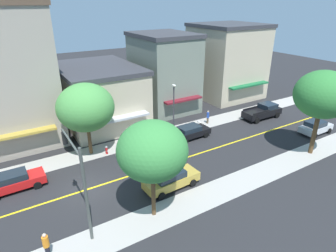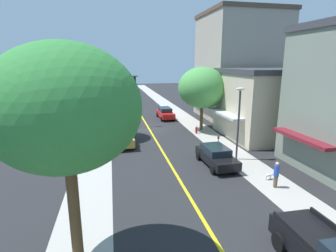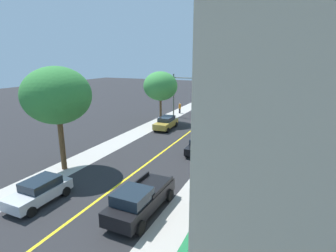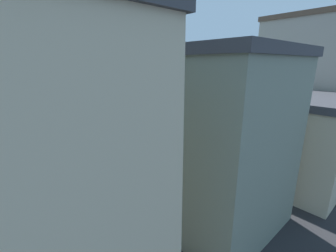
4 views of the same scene
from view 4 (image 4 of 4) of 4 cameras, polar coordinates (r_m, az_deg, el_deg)
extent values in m
plane|color=#262628|center=(35.54, 7.83, -0.36)|extent=(140.00, 140.00, 0.00)
cube|color=#ADA8A0|center=(32.19, 15.85, -2.52)|extent=(2.82, 126.00, 0.01)
cube|color=#ADA8A0|center=(39.50, 1.31, 1.41)|extent=(2.82, 126.00, 0.01)
cube|color=yellow|center=(35.54, 7.83, -0.36)|extent=(0.20, 126.00, 0.00)
cube|color=#A39989|center=(31.78, 33.16, 8.32)|extent=(9.91, 10.17, 14.08)
cube|color=brown|center=(32.01, 35.22, 21.28)|extent=(10.21, 10.47, 0.50)
cube|color=#B29338|center=(34.25, 23.39, 2.57)|extent=(0.97, 7.73, 0.24)
cube|color=beige|center=(22.76, 24.57, -2.04)|extent=(11.99, 8.84, 6.70)
cube|color=#38383D|center=(22.03, 25.63, 6.93)|extent=(12.29, 9.14, 0.50)
cube|color=#B7BABF|center=(26.11, 11.25, -0.34)|extent=(1.15, 6.71, 0.24)
cube|color=gray|center=(14.38, 9.43, -3.63)|extent=(8.87, 7.12, 10.03)
cube|color=#38383D|center=(13.60, 10.46, 17.81)|extent=(9.17, 7.42, 0.50)
cube|color=maroon|center=(18.49, -2.85, -6.90)|extent=(0.95, 5.41, 0.24)
cylinder|color=brown|center=(29.35, -30.93, -1.62)|extent=(0.44, 0.44, 4.26)
ellipsoid|color=#337F38|center=(28.56, -32.09, 6.38)|extent=(5.40, 5.40, 4.59)
cylinder|color=brown|center=(36.82, -1.79, 3.16)|extent=(0.31, 0.31, 3.51)
ellipsoid|color=#3D8E42|center=(36.22, -1.84, 8.67)|extent=(4.82, 4.82, 4.10)
cylinder|color=brown|center=(30.09, 13.95, -0.73)|extent=(0.36, 0.36, 2.94)
ellipsoid|color=#4C9947|center=(29.32, 14.40, 5.92)|extent=(5.52, 5.52, 4.69)
cylinder|color=red|center=(29.95, 10.79, -2.87)|extent=(0.24, 0.24, 0.68)
sphere|color=#B2B2B7|center=(29.82, 10.83, -2.12)|extent=(0.22, 0.22, 0.22)
cylinder|color=#B2B2B7|center=(29.84, 11.05, -2.89)|extent=(0.10, 0.10, 0.10)
cylinder|color=#B2B2B7|center=(30.04, 10.53, -2.74)|extent=(0.10, 0.10, 0.10)
cylinder|color=#4C4C51|center=(25.52, 2.50, -5.44)|extent=(0.07, 0.07, 1.07)
cube|color=#2D2D33|center=(25.28, 2.52, -4.03)|extent=(0.12, 0.18, 0.26)
cylinder|color=#474C47|center=(39.55, 3.47, 6.43)|extent=(0.20, 0.20, 6.80)
cylinder|color=#474C47|center=(37.66, 5.98, 10.23)|extent=(4.46, 0.14, 0.14)
cube|color=black|center=(36.51, 8.10, 9.20)|extent=(0.26, 0.32, 0.90)
sphere|color=red|center=(36.48, 8.12, 9.67)|extent=(0.20, 0.20, 0.20)
sphere|color=yellow|center=(36.51, 8.10, 9.20)|extent=(0.20, 0.20, 0.20)
sphere|color=green|center=(36.54, 8.08, 8.73)|extent=(0.20, 0.20, 0.20)
cylinder|color=#38383D|center=(22.76, -0.93, -1.95)|extent=(0.16, 0.16, 5.66)
ellipsoid|color=silver|center=(22.04, -0.96, 5.46)|extent=(0.70, 0.36, 0.24)
cube|color=red|center=(37.72, 16.70, 1.11)|extent=(1.83, 4.74, 0.70)
cube|color=#19232D|center=(37.77, 16.96, 2.08)|extent=(1.58, 2.57, 0.54)
cylinder|color=black|center=(36.08, 16.56, -0.11)|extent=(0.23, 0.64, 0.64)
cylinder|color=black|center=(36.96, 14.26, 0.43)|extent=(0.23, 0.64, 0.64)
cylinder|color=black|center=(38.71, 18.95, 0.74)|extent=(0.23, 0.64, 0.64)
cylinder|color=black|center=(39.53, 16.75, 1.23)|extent=(0.23, 0.64, 0.64)
cube|color=#B29338|center=(33.70, -3.20, 0.10)|extent=(2.03, 4.87, 0.75)
cube|color=#19232D|center=(33.69, -2.91, 1.22)|extent=(1.71, 2.66, 0.54)
cylinder|color=black|center=(32.16, -4.24, -1.38)|extent=(0.25, 0.65, 0.64)
cylinder|color=black|center=(33.51, -6.24, -0.73)|extent=(0.25, 0.65, 0.64)
cylinder|color=black|center=(34.19, -0.20, -0.30)|extent=(0.25, 0.65, 0.64)
cylinder|color=black|center=(35.46, -2.23, 0.27)|extent=(0.25, 0.65, 0.64)
cylinder|color=black|center=(26.17, -36.16, -8.57)|extent=(0.23, 0.64, 0.64)
cylinder|color=black|center=(27.87, -36.55, -7.28)|extent=(0.23, 0.64, 0.64)
cube|color=black|center=(24.53, -5.92, -6.13)|extent=(2.01, 4.56, 0.65)
cube|color=#19232D|center=(24.45, -5.54, -4.74)|extent=(1.72, 2.48, 0.51)
cylinder|color=black|center=(23.16, -7.40, -8.42)|extent=(0.24, 0.65, 0.64)
cylinder|color=black|center=(24.57, -9.99, -7.08)|extent=(0.24, 0.65, 0.64)
cylinder|color=black|center=(24.86, -1.85, -6.56)|extent=(0.24, 0.65, 0.64)
cylinder|color=black|center=(26.19, -4.58, -5.42)|extent=(0.24, 0.65, 0.64)
cube|color=black|center=(20.78, -33.47, -12.51)|extent=(2.07, 5.56, 0.83)
cube|color=#19232D|center=(20.43, -36.57, -11.18)|extent=(1.86, 2.02, 0.65)
cube|color=black|center=(19.83, -30.12, -11.56)|extent=(0.14, 2.88, 0.24)
cube|color=black|center=(21.49, -31.11, -9.65)|extent=(0.14, 2.88, 0.24)
cylinder|color=black|center=(20.29, -27.51, -13.59)|extent=(0.29, 0.80, 0.80)
cylinder|color=black|center=(22.05, -28.80, -11.41)|extent=(0.29, 0.80, 0.80)
cylinder|color=black|center=(42.07, 6.05, 2.78)|extent=(0.29, 0.29, 0.82)
cylinder|color=orange|center=(41.90, 6.08, 3.82)|extent=(0.39, 0.39, 0.74)
sphere|color=beige|center=(41.81, 6.10, 4.47)|extent=(0.23, 0.23, 0.23)
cylinder|color=brown|center=(20.79, -11.91, -11.35)|extent=(0.24, 0.24, 0.79)
cylinder|color=#284CB2|center=(20.46, -12.03, -9.47)|extent=(0.33, 0.33, 0.72)
sphere|color=beige|center=(20.27, -12.11, -8.27)|extent=(0.22, 0.22, 0.22)
ellipsoid|color=silver|center=(21.16, -8.91, -10.93)|extent=(0.53, 0.29, 0.22)
sphere|color=silver|center=(20.93, -8.41, -11.01)|extent=(0.18, 0.18, 0.18)
cylinder|color=silver|center=(21.13, -8.56, -11.60)|extent=(0.08, 0.08, 0.20)
cylinder|color=silver|center=(21.37, -9.20, -11.29)|extent=(0.08, 0.08, 0.20)
camera|label=1|loc=(52.82, -5.93, 20.78)|focal=30.78mm
camera|label=2|loc=(26.90, -52.64, 5.55)|focal=28.43mm
camera|label=3|loc=(15.72, -84.72, -0.66)|focal=28.21mm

